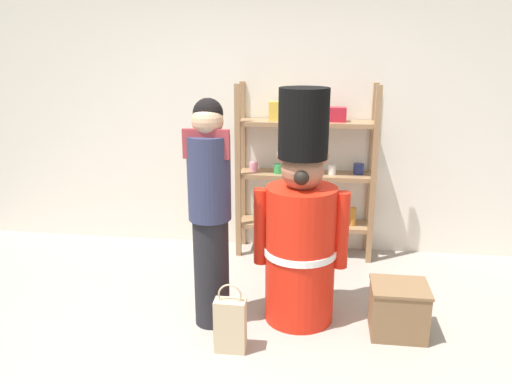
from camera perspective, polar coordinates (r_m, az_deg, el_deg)
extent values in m
plane|color=#9E9389|center=(3.39, -2.58, -19.62)|extent=(6.40, 6.40, 0.00)
cube|color=silver|center=(4.97, 1.72, 8.34)|extent=(6.40, 0.12, 2.60)
cube|color=#93704C|center=(4.74, -2.05, 2.12)|extent=(0.05, 0.05, 1.66)
cube|color=#93704C|center=(4.70, 13.14, 1.57)|extent=(0.05, 0.05, 1.66)
cube|color=#93704C|center=(5.03, -1.48, 2.95)|extent=(0.05, 0.05, 1.66)
cube|color=#93704C|center=(4.99, 12.84, 2.44)|extent=(0.05, 0.05, 1.66)
cube|color=#93704C|center=(4.98, 5.42, -3.63)|extent=(1.25, 0.30, 0.04)
cube|color=#93704C|center=(4.83, 5.58, 1.92)|extent=(1.25, 0.30, 0.04)
cube|color=#93704C|center=(4.73, 5.74, 7.75)|extent=(1.25, 0.30, 0.04)
cylinder|color=pink|center=(4.89, -0.26, 2.90)|extent=(0.08, 0.08, 0.08)
cylinder|color=green|center=(4.80, 2.60, 2.65)|extent=(0.10, 0.10, 0.09)
cylinder|color=blue|center=(4.83, 5.60, 2.67)|extent=(0.07, 0.07, 0.08)
cylinder|color=white|center=(4.80, 8.57, 2.47)|extent=(0.08, 0.08, 0.08)
cylinder|color=navy|center=(4.85, 11.52, 2.58)|extent=(0.10, 0.10, 0.10)
cylinder|color=#596B33|center=(5.00, 0.09, -2.18)|extent=(0.07, 0.07, 0.17)
cylinder|color=silver|center=(4.95, 3.66, -2.16)|extent=(0.07, 0.07, 0.21)
cylinder|color=navy|center=(4.95, 7.27, -2.37)|extent=(0.07, 0.07, 0.19)
cylinder|color=#B27226|center=(4.92, 10.90, -2.73)|extent=(0.06, 0.06, 0.18)
cube|color=gold|center=(4.74, 2.34, 9.14)|extent=(0.13, 0.11, 0.18)
cube|color=#B21E2D|center=(4.72, 9.22, 8.65)|extent=(0.15, 0.12, 0.13)
cylinder|color=red|center=(3.73, 5.00, -7.07)|extent=(0.51, 0.51, 1.03)
cylinder|color=white|center=(3.72, 5.02, -6.59)|extent=(0.53, 0.53, 0.05)
sphere|color=#9D6A4F|center=(3.53, 5.26, 2.54)|extent=(0.30, 0.30, 0.30)
sphere|color=#9D6A4F|center=(3.51, 3.21, 4.17)|extent=(0.11, 0.11, 0.11)
sphere|color=#9D6A4F|center=(3.50, 7.40, 4.02)|extent=(0.11, 0.11, 0.11)
cylinder|color=black|center=(3.46, 5.40, 7.73)|extent=(0.35, 0.35, 0.48)
cylinder|color=red|center=(3.68, 0.59, -3.92)|extent=(0.11, 0.11, 0.56)
cylinder|color=red|center=(3.66, 9.60, -4.28)|extent=(0.11, 0.11, 0.56)
sphere|color=black|center=(3.40, 5.15, 1.63)|extent=(0.11, 0.11, 0.11)
cylinder|color=black|center=(3.72, -5.04, -8.93)|extent=(0.26, 0.26, 0.81)
cylinder|color=#2D3351|center=(3.48, -5.33, 1.59)|extent=(0.30, 0.30, 0.59)
sphere|color=tan|center=(3.40, -5.50, 7.99)|extent=(0.22, 0.22, 0.22)
cube|color=#993338|center=(3.37, -5.66, 5.42)|extent=(0.32, 0.04, 0.20)
sphere|color=black|center=(3.41, -5.45, 8.85)|extent=(0.20, 0.20, 0.20)
cube|color=#C1AD89|center=(3.49, -2.93, -14.85)|extent=(0.21, 0.11, 0.37)
torus|color=#C1AD89|center=(3.38, -2.99, -11.56)|extent=(0.16, 0.01, 0.16)
cube|color=brown|center=(3.81, 15.76, -12.77)|extent=(0.38, 0.34, 0.35)
cube|color=brown|center=(3.73, 15.98, -10.26)|extent=(0.40, 0.35, 0.02)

